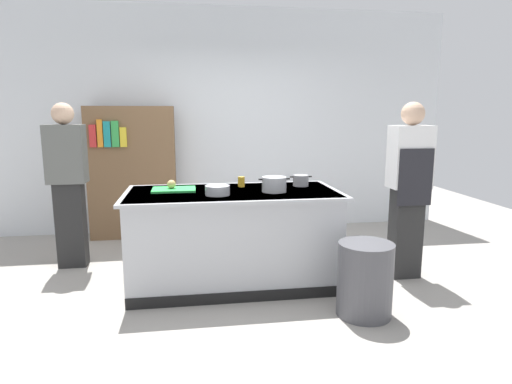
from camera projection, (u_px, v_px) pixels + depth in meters
ground_plane at (234, 283)px, 4.20m from camera, size 10.00×10.00×0.00m
back_wall at (217, 121)px, 5.97m from camera, size 6.40×0.12×3.00m
counter_island at (233, 236)px, 4.12m from camera, size 1.98×0.98×0.90m
cutting_board at (174, 190)px, 4.07m from camera, size 0.40×0.28×0.02m
onion at (171, 184)px, 4.07m from camera, size 0.08×0.08×0.08m
stock_pot at (274, 184)px, 4.00m from camera, size 0.29×0.22×0.14m
sauce_pan at (301, 180)px, 4.32m from camera, size 0.22×0.15×0.11m
mixing_bowl at (217, 190)px, 3.85m from camera, size 0.22×0.22×0.08m
juice_cup at (241, 182)px, 4.28m from camera, size 0.07×0.07×0.10m
trash_bin at (365, 279)px, 3.49m from camera, size 0.44×0.44×0.60m
person_chef at (408, 186)px, 4.22m from camera, size 0.38×0.25×1.72m
person_guest at (68, 182)px, 4.52m from camera, size 0.38×0.24×1.72m
bookshelf at (132, 173)px, 5.63m from camera, size 1.10×0.31×1.70m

